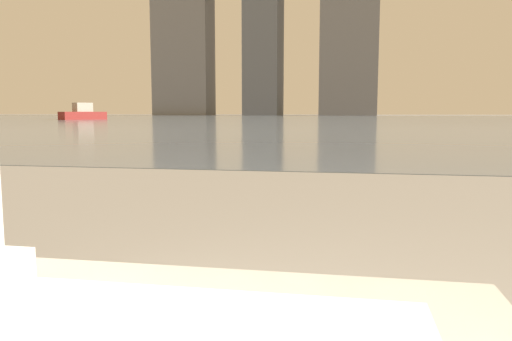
% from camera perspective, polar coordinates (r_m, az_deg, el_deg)
% --- Properties ---
extents(harbor_water, '(180.00, 110.00, 0.01)m').
position_cam_1_polar(harbor_water, '(61.95, 10.06, 5.85)').
color(harbor_water, slate).
rests_on(harbor_water, ground_plane).
extents(harbor_boat_0, '(4.03, 4.91, 1.80)m').
position_cam_1_polar(harbor_boat_0, '(57.05, -19.18, 6.16)').
color(harbor_boat_0, maroon).
rests_on(harbor_boat_0, harbor_water).
extents(skyline_tower_1, '(7.98, 12.15, 50.28)m').
position_cam_1_polar(skyline_tower_1, '(122.08, 0.89, 18.21)').
color(skyline_tower_1, slate).
rests_on(skyline_tower_1, ground_plane).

